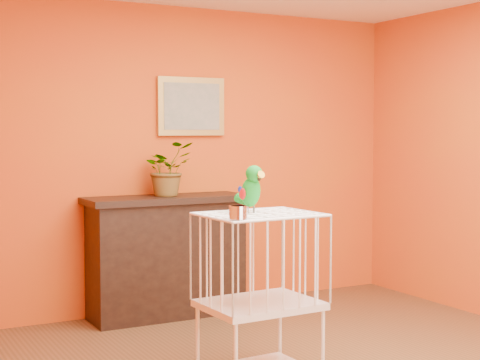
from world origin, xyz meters
TOP-DOWN VIEW (x-y plane):
  - room_shell at (0.00, 0.00)m, footprint 4.50×4.50m
  - console_cabinet at (-0.32, 2.01)m, footprint 1.35×0.49m
  - potted_plant at (-0.31, 2.01)m, footprint 0.48×0.52m
  - framed_picture at (0.00, 2.22)m, footprint 0.62×0.04m
  - birdcage at (-0.45, 0.23)m, footprint 0.69×0.54m
  - feed_cup at (-0.71, 0.01)m, footprint 0.11×0.11m
  - parrot at (-0.47, 0.30)m, footprint 0.15×0.26m

SIDE VIEW (x-z plane):
  - console_cabinet at x=-0.32m, z-range 0.00..1.00m
  - birdcage at x=-0.45m, z-range 0.02..1.06m
  - feed_cup at x=-0.71m, z-range 1.05..1.12m
  - potted_plant at x=-0.31m, z-range 1.00..1.35m
  - parrot at x=-0.47m, z-range 1.04..1.34m
  - room_shell at x=0.00m, z-range -0.67..3.83m
  - framed_picture at x=0.00m, z-range 1.50..2.00m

